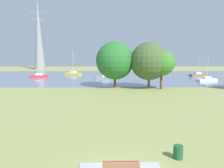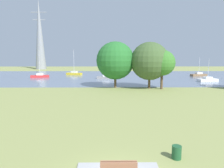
{
  "view_description": "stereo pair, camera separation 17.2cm",
  "coord_description": "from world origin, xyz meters",
  "px_view_note": "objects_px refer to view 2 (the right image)",
  "views": [
    {
      "loc": [
        -0.58,
        -9.72,
        6.12
      ],
      "look_at": [
        -0.18,
        17.66,
        2.35
      ],
      "focal_mm": 34.3,
      "sensor_mm": 36.0,
      "label": 1
    },
    {
      "loc": [
        -0.41,
        -9.72,
        6.12
      ],
      "look_at": [
        -0.18,
        17.66,
        2.35
      ],
      "focal_mm": 34.3,
      "sensor_mm": 36.0,
      "label": 2
    }
  ],
  "objects_px": {
    "sailboat_gray": "(106,77)",
    "sailboat_red": "(40,76)",
    "tree_west_far": "(115,61)",
    "electricity_pylon": "(40,34)",
    "sailboat_yellow": "(74,73)",
    "tree_east_far": "(162,63)",
    "litter_bin": "(177,152)",
    "sailboat_brown": "(199,75)",
    "tree_east_near": "(150,61)",
    "sailboat_white": "(208,80)"
  },
  "relations": [
    {
      "from": "sailboat_brown",
      "to": "litter_bin",
      "type": "bearing_deg",
      "value": -113.7
    },
    {
      "from": "sailboat_white",
      "to": "tree_east_far",
      "type": "height_order",
      "value": "tree_east_far"
    },
    {
      "from": "sailboat_white",
      "to": "sailboat_brown",
      "type": "xyz_separation_m",
      "value": [
        3.08,
        12.53,
        0.0
      ]
    },
    {
      "from": "sailboat_gray",
      "to": "sailboat_brown",
      "type": "distance_m",
      "value": 27.33
    },
    {
      "from": "sailboat_white",
      "to": "electricity_pylon",
      "type": "xyz_separation_m",
      "value": [
        -51.77,
        42.69,
        14.21
      ]
    },
    {
      "from": "sailboat_white",
      "to": "electricity_pylon",
      "type": "distance_m",
      "value": 68.59
    },
    {
      "from": "sailboat_gray",
      "to": "tree_east_near",
      "type": "bearing_deg",
      "value": -62.64
    },
    {
      "from": "sailboat_red",
      "to": "electricity_pylon",
      "type": "height_order",
      "value": "electricity_pylon"
    },
    {
      "from": "sailboat_brown",
      "to": "tree_west_far",
      "type": "distance_m",
      "value": 32.83
    },
    {
      "from": "tree_east_far",
      "to": "tree_east_near",
      "type": "bearing_deg",
      "value": 157.63
    },
    {
      "from": "tree_west_far",
      "to": "sailboat_gray",
      "type": "bearing_deg",
      "value": 97.74
    },
    {
      "from": "electricity_pylon",
      "to": "sailboat_yellow",
      "type": "bearing_deg",
      "value": -54.74
    },
    {
      "from": "litter_bin",
      "to": "electricity_pylon",
      "type": "relative_size",
      "value": 0.03
    },
    {
      "from": "sailboat_white",
      "to": "electricity_pylon",
      "type": "bearing_deg",
      "value": 140.49
    },
    {
      "from": "tree_west_far",
      "to": "litter_bin",
      "type": "bearing_deg",
      "value": -83.88
    },
    {
      "from": "litter_bin",
      "to": "sailboat_red",
      "type": "bearing_deg",
      "value": 116.61
    },
    {
      "from": "litter_bin",
      "to": "sailboat_red",
      "type": "distance_m",
      "value": 51.18
    },
    {
      "from": "sailboat_gray",
      "to": "sailboat_red",
      "type": "distance_m",
      "value": 18.29
    },
    {
      "from": "sailboat_yellow",
      "to": "tree_east_near",
      "type": "distance_m",
      "value": 32.56
    },
    {
      "from": "tree_east_far",
      "to": "litter_bin",
      "type": "bearing_deg",
      "value": -101.51
    },
    {
      "from": "sailboat_gray",
      "to": "sailboat_white",
      "type": "height_order",
      "value": "sailboat_gray"
    },
    {
      "from": "litter_bin",
      "to": "sailboat_brown",
      "type": "relative_size",
      "value": 0.15
    },
    {
      "from": "litter_bin",
      "to": "sailboat_brown",
      "type": "xyz_separation_m",
      "value": [
        21.54,
        49.07,
        0.04
      ]
    },
    {
      "from": "tree_west_far",
      "to": "electricity_pylon",
      "type": "relative_size",
      "value": 0.29
    },
    {
      "from": "tree_east_far",
      "to": "electricity_pylon",
      "type": "distance_m",
      "value": 66.67
    },
    {
      "from": "tree_east_far",
      "to": "electricity_pylon",
      "type": "height_order",
      "value": "electricity_pylon"
    },
    {
      "from": "litter_bin",
      "to": "sailboat_white",
      "type": "bearing_deg",
      "value": 63.19
    },
    {
      "from": "litter_bin",
      "to": "sailboat_gray",
      "type": "relative_size",
      "value": 0.13
    },
    {
      "from": "sailboat_gray",
      "to": "electricity_pylon",
      "type": "relative_size",
      "value": 0.21
    },
    {
      "from": "tree_west_far",
      "to": "electricity_pylon",
      "type": "xyz_separation_m",
      "value": [
        -30.34,
        51.51,
        9.62
      ]
    },
    {
      "from": "sailboat_white",
      "to": "sailboat_yellow",
      "type": "distance_m",
      "value": 37.36
    },
    {
      "from": "sailboat_white",
      "to": "litter_bin",
      "type": "bearing_deg",
      "value": -116.81
    },
    {
      "from": "sailboat_brown",
      "to": "sailboat_gray",
      "type": "bearing_deg",
      "value": -165.74
    },
    {
      "from": "sailboat_yellow",
      "to": "tree_east_far",
      "type": "bearing_deg",
      "value": -53.72
    },
    {
      "from": "sailboat_red",
      "to": "litter_bin",
      "type": "bearing_deg",
      "value": -63.39
    },
    {
      "from": "sailboat_yellow",
      "to": "sailboat_red",
      "type": "height_order",
      "value": "sailboat_yellow"
    },
    {
      "from": "sailboat_brown",
      "to": "electricity_pylon",
      "type": "bearing_deg",
      "value": 151.2
    },
    {
      "from": "sailboat_white",
      "to": "sailboat_red",
      "type": "distance_m",
      "value": 42.4
    },
    {
      "from": "litter_bin",
      "to": "sailboat_gray",
      "type": "xyz_separation_m",
      "value": [
        -4.96,
        42.33,
        0.05
      ]
    },
    {
      "from": "sailboat_brown",
      "to": "sailboat_yellow",
      "type": "bearing_deg",
      "value": 173.44
    },
    {
      "from": "sailboat_red",
      "to": "tree_east_far",
      "type": "height_order",
      "value": "sailboat_red"
    },
    {
      "from": "sailboat_gray",
      "to": "sailboat_red",
      "type": "xyz_separation_m",
      "value": [
        -17.97,
        3.43,
        0.01
      ]
    },
    {
      "from": "sailboat_white",
      "to": "sailboat_red",
      "type": "bearing_deg",
      "value": 167.43
    },
    {
      "from": "sailboat_yellow",
      "to": "tree_east_near",
      "type": "xyz_separation_m",
      "value": [
        18.14,
        -26.66,
        4.49
      ]
    },
    {
      "from": "sailboat_white",
      "to": "tree_west_far",
      "type": "height_order",
      "value": "tree_west_far"
    },
    {
      "from": "sailboat_yellow",
      "to": "tree_west_far",
      "type": "xyz_separation_m",
      "value": [
        11.98,
        -25.55,
        4.56
      ]
    },
    {
      "from": "litter_bin",
      "to": "sailboat_red",
      "type": "height_order",
      "value": "sailboat_red"
    },
    {
      "from": "sailboat_gray",
      "to": "sailboat_white",
      "type": "bearing_deg",
      "value": -13.91
    },
    {
      "from": "sailboat_red",
      "to": "tree_east_near",
      "type": "bearing_deg",
      "value": -36.27
    },
    {
      "from": "tree_west_far",
      "to": "tree_east_far",
      "type": "xyz_separation_m",
      "value": [
        8.21,
        -1.96,
        -0.35
      ]
    }
  ]
}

